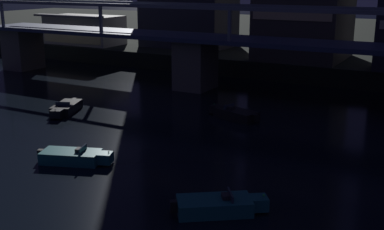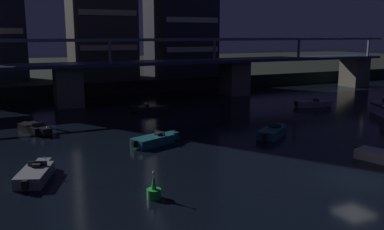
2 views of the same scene
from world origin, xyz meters
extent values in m
cube|color=#605B51|center=(-40.59, 39.47, 2.77)|extent=(3.60, 4.40, 5.55)
cube|color=#605B51|center=(-13.53, 39.47, 2.77)|extent=(3.60, 4.40, 5.55)
cube|color=#2D3856|center=(0.00, 39.47, 5.78)|extent=(87.19, 6.40, 0.45)
cube|color=slate|center=(0.00, 36.57, 9.20)|extent=(87.19, 0.36, 0.36)
cube|color=slate|center=(0.00, 42.37, 9.20)|extent=(87.19, 0.36, 0.36)
cube|color=slate|center=(-40.59, 36.57, 7.60)|extent=(0.30, 0.30, 3.20)
cube|color=slate|center=(-24.36, 36.57, 7.60)|extent=(0.30, 0.30, 3.20)
cube|color=slate|center=(-8.12, 36.57, 7.60)|extent=(0.30, 0.30, 3.20)
cube|color=beige|center=(-5.41, 47.83, 7.83)|extent=(9.50, 0.10, 0.90)
cube|color=#B2AD9E|center=(-39.81, 51.47, 4.40)|extent=(12.00, 6.00, 4.40)
cube|color=#EAD88C|center=(-39.81, 48.42, 3.96)|extent=(11.20, 0.10, 2.64)
cube|color=#4C4C51|center=(-39.81, 47.87, 6.75)|extent=(12.40, 1.60, 0.30)
cube|color=black|center=(-4.39, 30.15, 0.40)|extent=(4.26, 2.83, 0.80)
cube|color=black|center=(-6.70, 30.83, 0.45)|extent=(1.14, 1.20, 0.70)
cube|color=#283342|center=(-5.21, 30.39, 0.98)|extent=(0.48, 1.32, 0.36)
cube|color=#262628|center=(-4.97, 30.32, 0.92)|extent=(0.54, 0.65, 0.24)
cube|color=black|center=(-2.33, 29.54, 0.50)|extent=(0.45, 0.45, 0.60)
sphere|color=#33D84C|center=(-6.94, 30.90, 0.88)|extent=(0.12, 0.12, 0.12)
cube|color=black|center=(-19.27, 24.71, 0.40)|extent=(3.13, 4.30, 0.80)
cube|color=black|center=(-18.37, 22.48, 0.45)|extent=(1.25, 1.20, 0.70)
cube|color=#283342|center=(-18.95, 23.92, 0.98)|extent=(1.29, 0.60, 0.36)
cube|color=#262628|center=(-19.05, 24.16, 0.92)|extent=(0.67, 0.58, 0.24)
cube|color=black|center=(-20.08, 26.71, 0.50)|extent=(0.47, 0.47, 0.60)
sphere|color=beige|center=(-18.28, 22.25, 0.88)|extent=(0.12, 0.12, 0.12)
cube|color=#196066|center=(-9.77, 14.82, 0.40)|extent=(4.29, 3.04, 0.80)
cube|color=#196066|center=(-7.51, 15.65, 0.45)|extent=(1.19, 1.24, 0.70)
cube|color=#283342|center=(-8.97, 15.12, 0.98)|extent=(0.56, 1.30, 0.36)
cube|color=#262628|center=(-9.21, 15.03, 0.92)|extent=(0.57, 0.66, 0.24)
cube|color=black|center=(-11.79, 14.08, 0.50)|extent=(0.46, 0.46, 0.60)
sphere|color=beige|center=(-7.28, 15.74, 0.88)|extent=(0.12, 0.12, 0.12)
cube|color=#196066|center=(2.01, 12.77, 0.40)|extent=(4.23, 3.72, 0.80)
cube|color=#196066|center=(3.97, 14.16, 0.45)|extent=(1.31, 1.33, 0.70)
cube|color=#283342|center=(2.70, 13.26, 0.98)|extent=(0.86, 1.16, 0.36)
cube|color=#262628|center=(2.50, 13.12, 0.92)|extent=(0.65, 0.69, 0.24)
cube|color=black|center=(0.25, 11.53, 0.50)|extent=(0.50, 0.50, 0.60)
sphere|color=#33D84C|center=(4.18, 14.30, 0.88)|extent=(0.12, 0.12, 0.12)
camera|label=1|loc=(12.35, -8.52, 11.88)|focal=45.87mm
camera|label=2|loc=(-21.97, -19.95, 10.03)|focal=38.51mm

